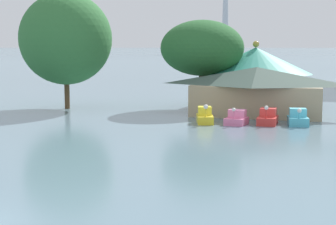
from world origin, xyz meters
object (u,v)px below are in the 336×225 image
(boathouse, at_px, (256,90))
(green_roof_pavilion, at_px, (255,74))
(shoreline_tree_tall_left, at_px, (66,39))
(pedal_boat_pink, at_px, (237,119))
(shoreline_tree_mid, at_px, (202,48))
(pedal_boat_red, at_px, (268,118))
(pedal_boat_yellow, at_px, (205,117))
(pedal_boat_cyan, at_px, (298,119))

(boathouse, xyz_separation_m, green_roof_pavilion, (-0.98, 7.48, 1.20))
(shoreline_tree_tall_left, bearing_deg, green_roof_pavilion, 19.71)
(pedal_boat_pink, height_order, green_roof_pavilion, green_roof_pavilion)
(green_roof_pavilion, height_order, shoreline_tree_mid, shoreline_tree_mid)
(pedal_boat_pink, distance_m, shoreline_tree_mid, 13.15)
(pedal_boat_pink, xyz_separation_m, shoreline_tree_tall_left, (-19.30, 6.59, 6.96))
(pedal_boat_pink, xyz_separation_m, boathouse, (1.00, 6.04, 1.98))
(pedal_boat_pink, bearing_deg, green_roof_pavilion, -173.31)
(pedal_boat_red, height_order, shoreline_tree_tall_left, shoreline_tree_tall_left)
(pedal_boat_pink, relative_size, shoreline_tree_mid, 0.25)
(pedal_boat_yellow, relative_size, shoreline_tree_tall_left, 0.25)
(boathouse, bearing_deg, pedal_boat_pink, -99.43)
(pedal_boat_pink, relative_size, boathouse, 0.18)
(pedal_boat_yellow, distance_m, shoreline_tree_mid, 12.16)
(shoreline_tree_mid, bearing_deg, pedal_boat_yellow, -76.49)
(pedal_boat_cyan, height_order, green_roof_pavilion, green_roof_pavilion)
(pedal_boat_cyan, xyz_separation_m, shoreline_tree_tall_left, (-24.43, 5.69, 6.89))
(shoreline_tree_tall_left, relative_size, shoreline_tree_mid, 1.30)
(shoreline_tree_tall_left, bearing_deg, pedal_boat_red, -14.89)
(shoreline_tree_tall_left, height_order, shoreline_tree_mid, shoreline_tree_tall_left)
(pedal_boat_yellow, bearing_deg, shoreline_tree_tall_left, -126.77)
(pedal_boat_red, distance_m, boathouse, 5.83)
(boathouse, distance_m, shoreline_tree_tall_left, 20.91)
(pedal_boat_yellow, xyz_separation_m, pedal_boat_pink, (2.83, -0.10, -0.07))
(pedal_boat_yellow, height_order, pedal_boat_cyan, pedal_boat_yellow)
(pedal_boat_red, xyz_separation_m, green_roof_pavilion, (-2.57, 12.74, 3.13))
(green_roof_pavilion, bearing_deg, pedal_boat_cyan, -67.92)
(pedal_boat_yellow, relative_size, green_roof_pavilion, 0.25)
(boathouse, height_order, green_roof_pavilion, green_roof_pavilion)
(pedal_boat_yellow, relative_size, pedal_boat_cyan, 1.21)
(pedal_boat_yellow, xyz_separation_m, green_roof_pavilion, (2.85, 13.41, 3.11))
(pedal_boat_yellow, bearing_deg, pedal_boat_pink, 72.73)
(pedal_boat_red, relative_size, shoreline_tree_tall_left, 0.22)
(pedal_boat_cyan, bearing_deg, pedal_boat_red, -95.14)
(shoreline_tree_tall_left, bearing_deg, shoreline_tree_mid, 15.35)
(pedal_boat_pink, distance_m, boathouse, 6.43)
(shoreline_tree_mid, bearing_deg, pedal_boat_pink, -63.04)
(green_roof_pavilion, bearing_deg, shoreline_tree_mid, -149.99)
(pedal_boat_yellow, height_order, green_roof_pavilion, green_roof_pavilion)
(pedal_boat_yellow, height_order, pedal_boat_pink, pedal_boat_yellow)
(pedal_boat_cyan, bearing_deg, pedal_boat_yellow, -92.24)
(pedal_boat_yellow, height_order, pedal_boat_red, pedal_boat_yellow)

